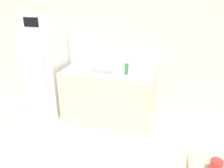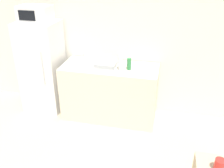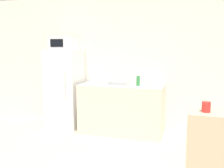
% 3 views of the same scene
% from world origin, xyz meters
% --- Properties ---
extents(wall_back, '(8.00, 0.06, 2.60)m').
position_xyz_m(wall_back, '(0.00, 3.31, 1.30)').
color(wall_back, silver).
rests_on(wall_back, ground_plane).
extents(refrigerator, '(0.64, 0.59, 1.55)m').
position_xyz_m(refrigerator, '(-1.58, 2.96, 0.77)').
color(refrigerator, silver).
rests_on(refrigerator, ground_plane).
extents(microwave, '(0.49, 0.34, 0.25)m').
position_xyz_m(microwave, '(-1.58, 2.96, 1.67)').
color(microwave, white).
rests_on(microwave, refrigerator).
extents(counter, '(1.52, 0.67, 0.91)m').
position_xyz_m(counter, '(-0.39, 2.93, 0.46)').
color(counter, beige).
rests_on(counter, ground_plane).
extents(sink_basin, '(0.33, 0.34, 0.06)m').
position_xyz_m(sink_basin, '(-0.46, 2.97, 0.94)').
color(sink_basin, '#9EA3A8').
rests_on(sink_basin, counter).
extents(bottle_tall, '(0.06, 0.06, 0.24)m').
position_xyz_m(bottle_tall, '(-0.20, 2.83, 1.03)').
color(bottle_tall, silver).
rests_on(bottle_tall, counter).
extents(bottle_short, '(0.06, 0.06, 0.18)m').
position_xyz_m(bottle_short, '(-0.08, 2.89, 1.00)').
color(bottle_short, '#2D7F42').
rests_on(bottle_short, counter).
extents(jar, '(0.08, 0.08, 0.10)m').
position_xyz_m(jar, '(0.93, 0.95, 1.05)').
color(jar, red).
rests_on(jar, shelf_cabinet).
extents(paper_towel_roll, '(0.12, 0.12, 0.22)m').
position_xyz_m(paper_towel_roll, '(-0.75, 2.91, 1.02)').
color(paper_towel_roll, white).
rests_on(paper_towel_roll, counter).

